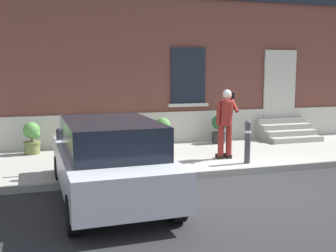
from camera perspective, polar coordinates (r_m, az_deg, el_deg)
The scene contains 13 objects.
ground_plane at distance 8.69m, azimuth 10.82°, elevation -8.28°, with size 80.00×80.00×0.00m, color #232326.
sidewalk at distance 11.14m, azimuth 4.07°, elevation -4.16°, with size 24.00×3.60×0.15m, color #99968E.
curb_edge at distance 9.48m, azimuth 8.16°, elevation -6.38°, with size 24.00×0.12×0.15m, color gray.
building_facade at distance 13.32m, azimuth 0.28°, elevation 13.63°, with size 24.00×1.52×7.50m.
entrance_stoop at distance 13.87m, azimuth 15.93°, elevation -0.74°, with size 1.75×1.28×0.64m.
hatchback_car_silver at distance 7.56m, azimuth -8.10°, elevation -4.49°, with size 1.87×4.11×1.50m.
bollard_near_person at distance 10.02m, azimuth 10.97°, elevation -1.93°, with size 0.15×0.15×1.04m.
bollard_far_left at distance 8.87m, azimuth -14.71°, elevation -3.32°, with size 0.15×0.15×1.04m.
person_on_phone at distance 10.37m, azimuth 7.99°, elevation 0.91°, with size 0.51×0.48×1.75m.
planter_olive at distance 11.52m, azimuth -18.31°, elevation -1.47°, with size 0.44×0.44×0.86m.
planter_terracotta at distance 11.76m, azimuth -9.44°, elevation -0.98°, with size 0.44×0.44×0.86m.
planter_cream at distance 11.96m, azimuth -0.68°, elevation -0.73°, with size 0.44×0.44×0.86m.
planter_charcoal at distance 12.66m, azimuth 7.09°, elevation -0.31°, with size 0.44×0.44×0.86m.
Camera 1 is at (-3.96, -7.35, 2.40)m, focal length 44.01 mm.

